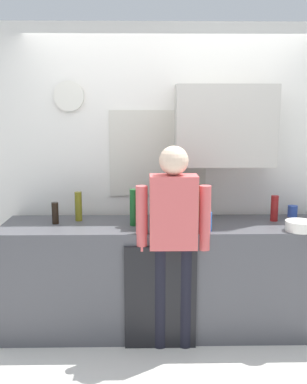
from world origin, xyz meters
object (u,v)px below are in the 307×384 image
at_px(cup_blue_mug, 293,211).
at_px(bottle_red_vinegar, 274,208).
at_px(bottle_clear_soda, 195,202).
at_px(bottle_olive_oil, 78,206).
at_px(bottle_dark_sauce, 55,213).
at_px(bottle_green_wine, 134,207).
at_px(mixing_bowl, 300,226).
at_px(dish_soap, 208,221).
at_px(person_at_sink, 173,231).
at_px(coffee_maker, 171,205).

bearing_deg(cup_blue_mug, bottle_red_vinegar, -145.32).
height_order(bottle_clear_soda, cup_blue_mug, bottle_clear_soda).
height_order(bottle_olive_oil, cup_blue_mug, bottle_olive_oil).
xyz_separation_m(bottle_dark_sauce, bottle_green_wine, (0.66, -0.06, 0.06)).
distance_m(bottle_olive_oil, mixing_bowl, 1.81).
relative_size(bottle_dark_sauce, dish_soap, 1.00).
distance_m(bottle_dark_sauce, person_at_sink, 1.02).
xyz_separation_m(bottle_green_wine, dish_soap, (0.58, -0.19, -0.07)).
relative_size(bottle_red_vinegar, bottle_clear_soda, 0.79).
height_order(bottle_green_wine, dish_soap, bottle_green_wine).
xyz_separation_m(coffee_maker, person_at_sink, (-0.01, -0.35, -0.13)).
bearing_deg(bottle_clear_soda, bottle_green_wine, -152.84).
distance_m(bottle_olive_oil, bottle_green_wine, 0.51).
bearing_deg(cup_blue_mug, person_at_sink, -154.12).
height_order(bottle_olive_oil, dish_soap, bottle_olive_oil).
bearing_deg(cup_blue_mug, bottle_clear_soda, 179.87).
bearing_deg(bottle_green_wine, bottle_clear_soda, 27.16).
xyz_separation_m(bottle_dark_sauce, mixing_bowl, (1.95, -0.26, -0.05)).
relative_size(bottle_olive_oil, cup_blue_mug, 2.50).
distance_m(bottle_dark_sauce, mixing_bowl, 1.97).
xyz_separation_m(bottle_green_wine, cup_blue_mug, (1.39, 0.27, -0.10)).
bearing_deg(cup_blue_mug, dish_soap, -150.82).
xyz_separation_m(bottle_olive_oil, cup_blue_mug, (1.87, 0.10, -0.07)).
bearing_deg(person_at_sink, bottle_dark_sauce, 158.32).
distance_m(bottle_olive_oil, person_at_sink, 0.90).
height_order(bottle_dark_sauce, mixing_bowl, bottle_dark_sauce).
relative_size(bottle_green_wine, cup_blue_mug, 3.00).
bearing_deg(mixing_bowl, dish_soap, 179.28).
relative_size(bottle_clear_soda, cup_blue_mug, 2.80).
bearing_deg(dish_soap, person_at_sink, -164.84).
height_order(cup_blue_mug, mixing_bowl, cup_blue_mug).
distance_m(bottle_red_vinegar, dish_soap, 0.68).
height_order(bottle_olive_oil, bottle_green_wine, bottle_green_wine).
bearing_deg(mixing_bowl, bottle_green_wine, 171.40).
xyz_separation_m(bottle_olive_oil, dish_soap, (1.06, -0.35, -0.05)).
bearing_deg(mixing_bowl, coffee_maker, 163.75).
bearing_deg(person_at_sink, mixing_bowl, 0.84).
bearing_deg(bottle_clear_soda, mixing_bowl, -30.94).
distance_m(coffee_maker, mixing_bowl, 1.03).
xyz_separation_m(bottle_olive_oil, person_at_sink, (0.78, -0.42, -0.10)).
distance_m(bottle_dark_sauce, dish_soap, 1.26).
distance_m(coffee_maker, person_at_sink, 0.38).
distance_m(bottle_dark_sauce, cup_blue_mug, 2.06).
bearing_deg(bottle_red_vinegar, bottle_green_wine, -174.03).
xyz_separation_m(bottle_clear_soda, bottle_green_wine, (-0.52, -0.27, 0.01)).
bearing_deg(person_at_sink, cup_blue_mug, 22.89).
height_order(bottle_dark_sauce, bottle_green_wine, bottle_green_wine).
bearing_deg(bottle_olive_oil, bottle_red_vinegar, -1.30).
distance_m(bottle_green_wine, dish_soap, 0.62).
bearing_deg(bottle_green_wine, cup_blue_mug, 10.81).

